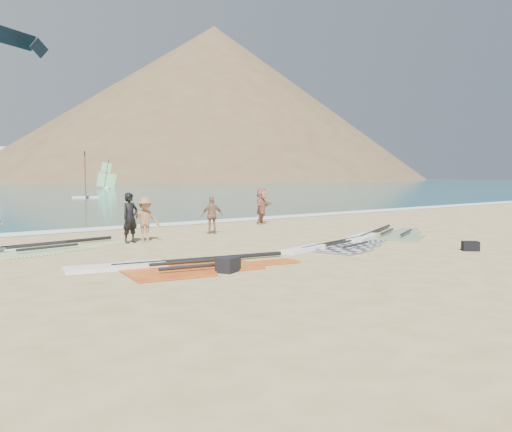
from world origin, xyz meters
TOP-DOWN VIEW (x-y plane):
  - ground at (0.00, 0.00)m, footprint 300.00×300.00m
  - surf_line at (0.00, 12.30)m, footprint 300.00×1.20m
  - headland_main at (85.00, 130.00)m, footprint 143.00×143.00m
  - headland_minor at (120.00, 140.00)m, footprint 70.00×70.00m
  - rig_grey at (1.86, 1.68)m, footprint 5.09×2.66m
  - rig_green at (-6.17, 7.42)m, footprint 6.07×2.70m
  - rig_orange at (5.99, 2.95)m, footprint 6.06×3.99m
  - rig_red at (-4.17, 1.65)m, footprint 6.16×2.97m
  - gear_bag_near at (-3.23, 0.32)m, footprint 0.71×0.63m
  - gear_bag_far at (5.05, -1.35)m, footprint 0.61×0.61m
  - person_wetsuit at (-2.53, 7.18)m, footprint 0.74×0.58m
  - beachgoer_mid at (-1.95, 7.19)m, footprint 1.16×0.84m
  - beachgoer_back at (1.38, 7.85)m, footprint 0.95×0.63m
  - beachgoer_right at (5.67, 9.96)m, footprint 1.64×1.28m
  - windsurfer_centre at (9.47, 41.23)m, footprint 2.55×2.82m
  - windsurfer_right at (23.16, 67.48)m, footprint 2.52×2.38m
  - kitesurf_kite at (5.20, 48.47)m, footprint 6.35×4.25m

SIDE VIEW (x-z plane):
  - ground at x=0.00m, z-range 0.00..0.00m
  - surf_line at x=0.00m, z-range -0.02..0.02m
  - headland_main at x=85.00m, z-range -22.50..22.50m
  - headland_minor at x=120.00m, z-range -14.00..14.00m
  - rig_grey at x=1.86m, z-range -0.05..0.15m
  - rig_green at x=-6.17m, z-range -0.05..0.15m
  - rig_orange at x=5.99m, z-range -0.05..0.15m
  - rig_red at x=-4.17m, z-range -0.05..0.15m
  - gear_bag_far at x=5.05m, z-range 0.00..0.30m
  - gear_bag_near at x=-3.23m, z-range 0.00..0.37m
  - beachgoer_back at x=1.38m, z-range 0.00..1.50m
  - beachgoer_mid at x=-1.95m, z-range 0.00..1.61m
  - beachgoer_right at x=5.67m, z-range 0.00..1.74m
  - person_wetsuit at x=-2.53m, z-range 0.00..1.78m
  - windsurfer_right at x=23.16m, z-range -0.89..3.41m
  - windsurfer_centre at x=9.47m, z-range -0.94..3.55m
  - kitesurf_kite at x=5.20m, z-range 14.25..16.67m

